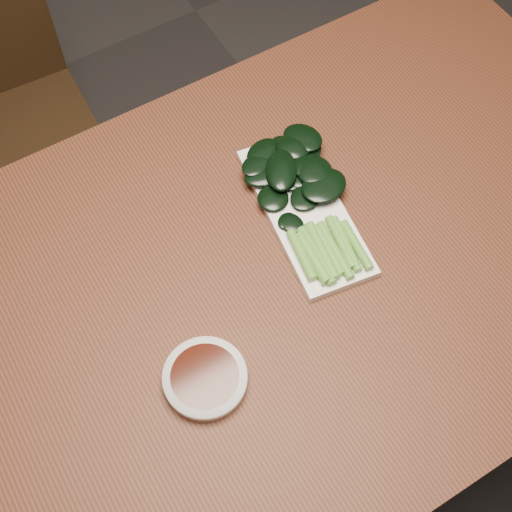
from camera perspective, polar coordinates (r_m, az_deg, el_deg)
The scene contains 5 objects.
ground at distance 1.78m, azimuth 0.26°, elevation -13.14°, with size 6.00×6.00×0.00m, color #322F2F.
table at distance 1.14m, azimuth 0.39°, elevation -3.50°, with size 1.40×0.80×0.75m.
sauce_bowl at distance 1.00m, azimuth -4.09°, elevation -9.75°, with size 0.12×0.12×0.02m.
serving_plate at distance 1.13m, azimuth 3.95°, elevation 3.58°, with size 0.16×0.31×0.01m.
gai_lan at distance 1.13m, azimuth 3.62°, elevation 5.53°, with size 0.17×0.30×0.03m.
Camera 1 is at (-0.27, -0.42, 1.70)m, focal length 50.00 mm.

